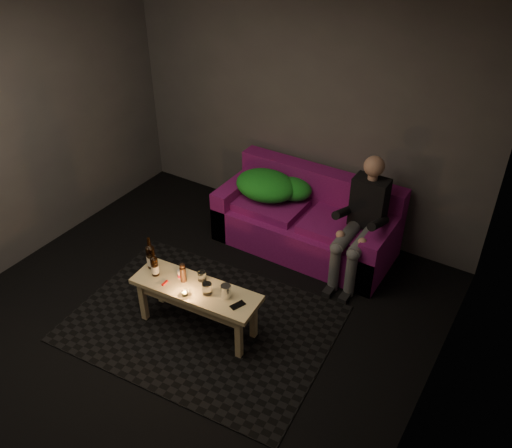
{
  "coord_description": "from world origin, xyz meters",
  "views": [
    {
      "loc": [
        2.35,
        -2.4,
        3.43
      ],
      "look_at": [
        0.14,
        1.15,
        0.57
      ],
      "focal_mm": 38.0,
      "sensor_mm": 36.0,
      "label": 1
    }
  ],
  "objects": [
    {
      "name": "red_lighter",
      "position": [
        -0.13,
        0.13,
        0.46
      ],
      "size": [
        0.02,
        0.07,
        0.01
      ],
      "primitive_type": "cube",
      "rotation": [
        0.0,
        0.0,
        0.04
      ],
      "color": "red",
      "rests_on": "coffee_table"
    },
    {
      "name": "person",
      "position": [
        0.97,
        1.67,
        0.63
      ],
      "size": [
        0.33,
        0.75,
        1.21
      ],
      "color": "black",
      "rests_on": "sofa"
    },
    {
      "name": "sofa",
      "position": [
        0.35,
        1.81,
        0.28
      ],
      "size": [
        1.81,
        0.82,
        0.78
      ],
      "color": "#720F5C",
      "rests_on": "floor"
    },
    {
      "name": "room",
      "position": [
        0.0,
        0.47,
        1.64
      ],
      "size": [
        4.5,
        4.5,
        4.5
      ],
      "color": "silver",
      "rests_on": "ground"
    },
    {
      "name": "steel_cup",
      "position": [
        0.39,
        0.27,
        0.52
      ],
      "size": [
        0.11,
        0.11,
        0.12
      ],
      "primitive_type": "cylinder",
      "rotation": [
        0.0,
        0.0,
        0.39
      ],
      "color": "silver",
      "rests_on": "coffee_table"
    },
    {
      "name": "smartphone",
      "position": [
        0.53,
        0.23,
        0.46
      ],
      "size": [
        0.1,
        0.14,
        0.01
      ],
      "primitive_type": "cube",
      "rotation": [
        0.0,
        0.0,
        -0.38
      ],
      "color": "black",
      "rests_on": "coffee_table"
    },
    {
      "name": "tumbler_front",
      "position": [
        0.24,
        0.22,
        0.51
      ],
      "size": [
        0.09,
        0.09,
        0.1
      ],
      "primitive_type": "cylinder",
      "rotation": [
        0.0,
        0.0,
        -0.05
      ],
      "color": "white",
      "rests_on": "coffee_table"
    },
    {
      "name": "green_blanket",
      "position": [
        -0.09,
        1.81,
        0.59
      ],
      "size": [
        0.8,
        0.54,
        0.27
      ],
      "color": "#178226",
      "rests_on": "sofa"
    },
    {
      "name": "coffee_table",
      "position": [
        0.12,
        0.23,
        0.38
      ],
      "size": [
        1.14,
        0.44,
        0.46
      ],
      "rotation": [
        0.0,
        0.0,
        0.08
      ],
      "color": "tan",
      "rests_on": "rug"
    },
    {
      "name": "rug",
      "position": [
        0.12,
        0.28,
        0.01
      ],
      "size": [
        2.36,
        1.79,
        0.01
      ],
      "primitive_type": "cube",
      "rotation": [
        0.0,
        0.0,
        0.08
      ],
      "color": "black",
      "rests_on": "floor"
    },
    {
      "name": "salt_shaker",
      "position": [
        -0.07,
        0.26,
        0.5
      ],
      "size": [
        0.05,
        0.05,
        0.09
      ],
      "primitive_type": "cylinder",
      "rotation": [
        0.0,
        0.0,
        -0.22
      ],
      "color": "silver",
      "rests_on": "coffee_table"
    },
    {
      "name": "pepper_mill",
      "position": [
        -0.02,
        0.24,
        0.53
      ],
      "size": [
        0.06,
        0.06,
        0.14
      ],
      "primitive_type": "cylinder",
      "rotation": [
        0.0,
        0.0,
        -0.31
      ],
      "color": "black",
      "rests_on": "coffee_table"
    },
    {
      "name": "beer_bottle_b",
      "position": [
        -0.28,
        0.18,
        0.55
      ],
      "size": [
        0.07,
        0.07,
        0.26
      ],
      "color": "black",
      "rests_on": "coffee_table"
    },
    {
      "name": "floor",
      "position": [
        0.0,
        0.0,
        0.0
      ],
      "size": [
        4.5,
        4.5,
        0.0
      ],
      "primitive_type": "plane",
      "color": "black",
      "rests_on": "ground"
    },
    {
      "name": "tealight",
      "position": [
        0.1,
        0.11,
        0.48
      ],
      "size": [
        0.05,
        0.05,
        0.04
      ],
      "color": "white",
      "rests_on": "coffee_table"
    },
    {
      "name": "tumbler_back",
      "position": [
        0.1,
        0.34,
        0.5
      ],
      "size": [
        0.08,
        0.08,
        0.09
      ],
      "primitive_type": "cylinder",
      "rotation": [
        0.0,
        0.0,
        0.15
      ],
      "color": "white",
      "rests_on": "coffee_table"
    },
    {
      "name": "beer_bottle_a",
      "position": [
        -0.37,
        0.25,
        0.57
      ],
      "size": [
        0.08,
        0.08,
        0.31
      ],
      "color": "black",
      "rests_on": "coffee_table"
    }
  ]
}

